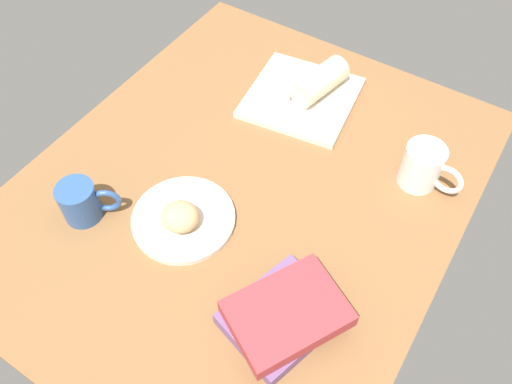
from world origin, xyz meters
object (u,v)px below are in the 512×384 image
scone_pastry (180,217)px  second_mug (81,202)px  breakfast_wrap (320,82)px  square_plate (301,98)px  book_stack (284,315)px  coffee_mug (424,166)px  round_plate (184,219)px  sauce_cup (280,95)px

scone_pastry → second_mug: bearing=-67.1°
breakfast_wrap → square_plate: bearing=59.7°
breakfast_wrap → book_stack: 61.46cm
breakfast_wrap → coffee_mug: coffee_mug is taller
scone_pastry → book_stack: same height
scone_pastry → square_plate: scone_pastry is taller
square_plate → scone_pastry: bearing=-2.1°
scone_pastry → coffee_mug: (-37.90, 36.49, 1.12)cm
square_plate → breakfast_wrap: size_ratio=1.71×
round_plate → sauce_cup: (-40.97, -1.31, 2.24)cm
coffee_mug → second_mug: bearing=-50.4°
scone_pastry → coffee_mug: coffee_mug is taller
coffee_mug → second_mug: coffee_mug is taller
square_plate → sauce_cup: (4.27, -3.87, 2.14)cm
square_plate → sauce_cup: 6.14cm
square_plate → breakfast_wrap: (-3.41, 3.10, 4.16)cm
breakfast_wrap → book_stack: bearing=124.4°
round_plate → second_mug: 21.12cm
breakfast_wrap → second_mug: size_ratio=1.32×
round_plate → sauce_cup: sauce_cup is taller
round_plate → square_plate: 45.31cm
round_plate → square_plate: (-45.24, 2.55, 0.10)cm
round_plate → breakfast_wrap: size_ratio=1.45×
book_stack → second_mug: (1.57, -47.50, 1.12)cm
book_stack → second_mug: size_ratio=2.17×
sauce_cup → book_stack: book_stack is taller
sauce_cup → breakfast_wrap: size_ratio=0.37×
round_plate → coffee_mug: size_ratio=1.55×
square_plate → round_plate: bearing=-3.2°
scone_pastry → square_plate: 46.95cm
scone_pastry → sauce_cup: bearing=-177.1°
coffee_mug → breakfast_wrap: bearing=-111.2°
square_plate → book_stack: 59.66cm
round_plate → book_stack: bearing=74.4°
square_plate → second_mug: 58.90cm
coffee_mug → book_stack: bearing=-10.5°
scone_pastry → book_stack: (6.56, 28.29, -0.72)cm
square_plate → sauce_cup: bearing=-42.2°
round_plate → breakfast_wrap: 49.17cm
sauce_cup → scone_pastry: bearing=2.9°
coffee_mug → second_mug: size_ratio=1.23×
square_plate → breakfast_wrap: bearing=137.8°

